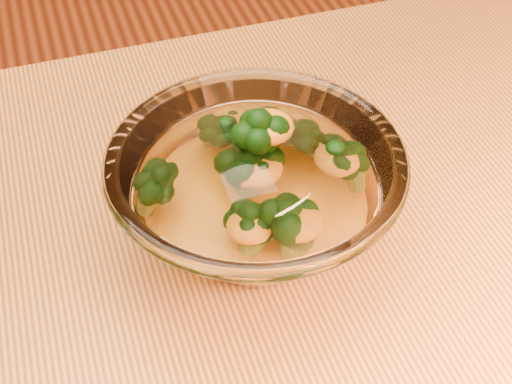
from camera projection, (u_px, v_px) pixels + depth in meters
glass_bowl at (256, 196)px, 0.53m from camera, size 0.22×0.22×0.10m
cheese_sauce at (256, 215)px, 0.55m from camera, size 0.12×0.12×0.03m
broccoli_heap at (263, 171)px, 0.53m from camera, size 0.17×0.14×0.08m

